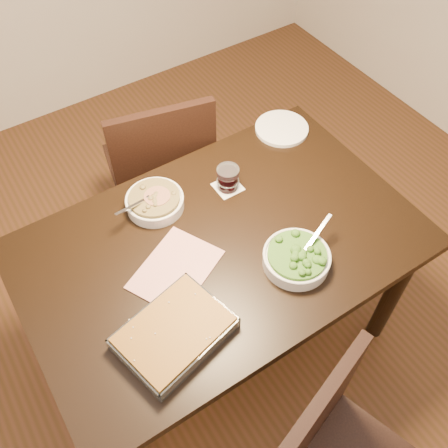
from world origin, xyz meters
name	(u,v)px	position (x,y,z in m)	size (l,w,h in m)	color
ground	(222,336)	(0.00, 0.00, 0.00)	(4.00, 4.00, 0.00)	#442A13
table	(221,258)	(0.00, 0.00, 0.65)	(1.40, 0.90, 0.75)	black
magazine_a	(176,269)	(-0.19, -0.01, 0.75)	(0.30, 0.22, 0.01)	#C1373B
coaster	(228,187)	(0.17, 0.21, 0.75)	(0.10, 0.10, 0.00)	white
stew_bowl	(155,201)	(-0.12, 0.27, 0.78)	(0.24, 0.22, 0.08)	white
broccoli_bowl	(297,258)	(0.17, -0.21, 0.78)	(0.26, 0.23, 0.09)	white
baking_dish	(174,333)	(-0.32, -0.23, 0.78)	(0.38, 0.31, 0.06)	silver
wine_tumbler	(228,178)	(0.17, 0.21, 0.80)	(0.09, 0.09, 0.10)	black
dinner_plate	(282,128)	(0.54, 0.36, 0.76)	(0.23, 0.23, 0.02)	white
chair_far	(162,168)	(0.09, 0.64, 0.53)	(0.53, 0.53, 0.95)	black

